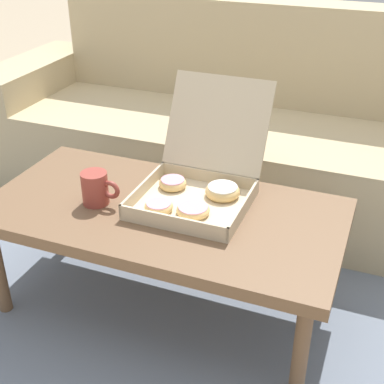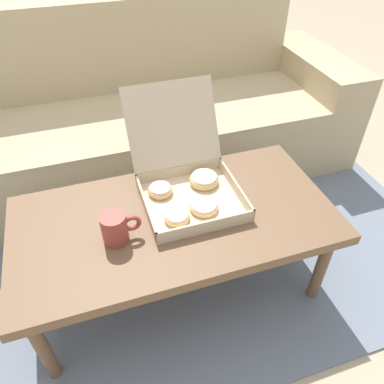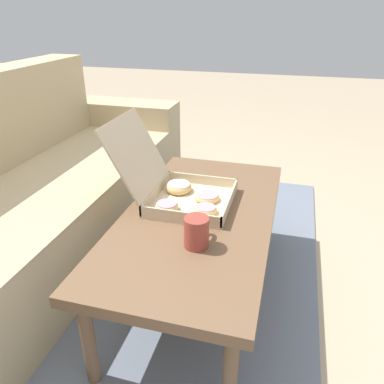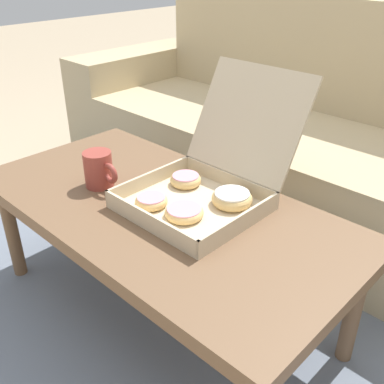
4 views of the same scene
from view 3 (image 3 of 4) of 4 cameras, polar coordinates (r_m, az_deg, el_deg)
ground_plane at (r=1.71m, az=-1.94°, el=-14.63°), size 12.00×12.00×0.00m
area_rug at (r=1.80m, az=-11.35°, el=-12.58°), size 2.48×1.77×0.01m
couch at (r=1.89m, az=-25.31°, el=-2.31°), size 2.36×0.76×0.86m
coffee_table at (r=1.48m, az=0.96°, el=-4.66°), size 1.12×0.57×0.40m
pastry_box at (r=1.52m, az=-2.26°, el=0.60°), size 0.35×0.47×0.34m
coffee_mug at (r=1.25m, az=0.71°, el=-6.02°), size 0.13×0.08×0.11m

